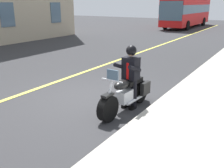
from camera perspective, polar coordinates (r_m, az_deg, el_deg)
name	(u,v)px	position (r m, az deg, el deg)	size (l,w,h in m)	color
ground_plane	(88,98)	(7.84, -5.48, -3.19)	(80.00, 80.00, 0.00)	#333335
lane_center_stripe	(42,87)	(9.14, -15.45, -0.65)	(60.00, 0.16, 0.01)	#E5DB4C
motorcycle_main	(126,94)	(6.84, 3.26, -2.27)	(2.22, 0.65, 1.26)	black
rider_main	(131,72)	(6.82, 4.17, 2.80)	(0.64, 0.57, 1.74)	black
bus_near	(187,11)	(32.07, 16.48, 15.46)	(11.05, 2.70, 3.30)	red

